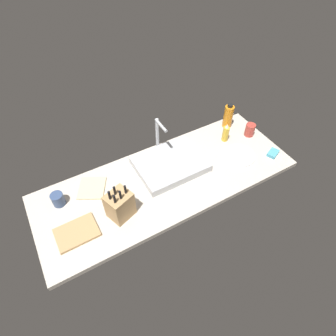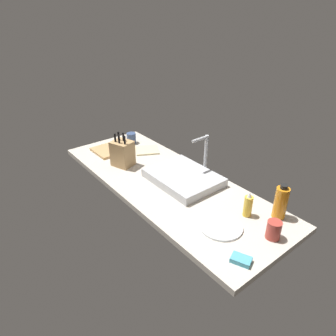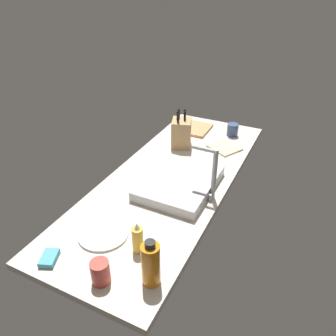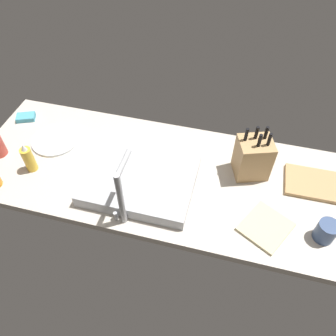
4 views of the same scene
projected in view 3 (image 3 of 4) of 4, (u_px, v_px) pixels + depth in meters
countertop_slab at (171, 179)px, 185.79cm from camera, size 172.70×64.67×3.50cm
sink_basin at (179, 183)px, 174.69cm from camera, size 45.41×35.29×5.56cm
faucet at (212, 170)px, 160.44cm from camera, size 5.50×13.81×27.80cm
knife_block at (181, 133)px, 212.12cm from camera, size 17.08×15.91×24.12cm
cutting_board at (197, 129)px, 237.05cm from camera, size 23.48×17.20×1.80cm
soap_bottle at (138, 239)px, 133.77cm from camera, size 4.73×4.73×14.76cm
water_bottle at (151, 264)px, 118.84cm from camera, size 7.07×7.07×20.30cm
dinner_plate at (103, 233)px, 145.01cm from camera, size 22.47×22.47×1.20cm
dish_towel at (224, 148)px, 213.39cm from camera, size 22.82×23.41×1.20cm
coffee_mug at (100, 272)px, 121.32cm from camera, size 7.20×7.20×9.72cm
ceramic_cup at (233, 130)px, 227.98cm from camera, size 7.61×7.61×8.55cm
dish_sponge at (49, 258)px, 131.90cm from camera, size 10.61×8.99×2.40cm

